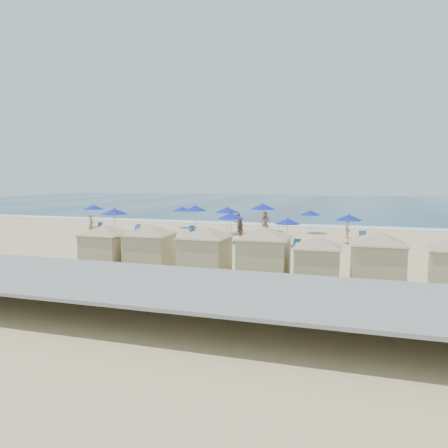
{
  "coord_description": "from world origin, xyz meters",
  "views": [
    {
      "loc": [
        9.61,
        -28.64,
        4.81
      ],
      "look_at": [
        -0.55,
        3.0,
        1.32
      ],
      "focal_mm": 35.0,
      "sensor_mm": 36.0,
      "label": 1
    }
  ],
  "objects": [
    {
      "name": "umbrella_8",
      "position": [
        5.19,
        9.71,
        1.82
      ],
      "size": [
        1.84,
        1.84,
        2.1
      ],
      "color": "#A5A8AD",
      "rests_on": "ground"
    },
    {
      "name": "cabana_2",
      "position": [
        2.55,
        -9.59,
        1.61
      ],
      "size": [
        4.49,
        4.49,
        2.82
      ],
      "color": "#C3B385",
      "rests_on": "ground"
    },
    {
      "name": "umbrella_0",
      "position": [
        -15.46,
        7.87,
        2.01
      ],
      "size": [
        2.04,
        2.04,
        2.32
      ],
      "color": "#A5A8AD",
      "rests_on": "ground"
    },
    {
      "name": "seawall",
      "position": [
        0.0,
        -13.5,
        0.65
      ],
      "size": [
        160.0,
        6.1,
        1.22
      ],
      "color": "gray",
      "rests_on": "ground"
    },
    {
      "name": "umbrella_4",
      "position": [
        -1.52,
        6.91,
        2.11
      ],
      "size": [
        2.14,
        2.14,
        2.43
      ],
      "color": "#A5A8AD",
      "rests_on": "ground"
    },
    {
      "name": "cabana_1",
      "position": [
        -0.42,
        -9.46,
        1.61
      ],
      "size": [
        4.47,
        4.47,
        2.81
      ],
      "color": "#C3B385",
      "rests_on": "ground"
    },
    {
      "name": "umbrella_5",
      "position": [
        0.26,
        2.14,
        2.04
      ],
      "size": [
        2.07,
        2.07,
        2.35
      ],
      "color": "#A5A8AD",
      "rests_on": "ground"
    },
    {
      "name": "beachgoer_2",
      "position": [
        0.66,
        3.28,
        0.93
      ],
      "size": [
        0.96,
        1.16,
        1.85
      ],
      "primitive_type": "imported",
      "rotation": [
        0.0,
        0.0,
        5.28
      ],
      "color": "#A36F5B",
      "rests_on": "ground"
    },
    {
      "name": "cabana_3",
      "position": [
        5.39,
        -9.62,
        1.67
      ],
      "size": [
        4.65,
        4.65,
        2.92
      ],
      "color": "#C3B385",
      "rests_on": "ground"
    },
    {
      "name": "beach_chair_2",
      "position": [
        -5.04,
        7.59,
        0.21
      ],
      "size": [
        0.76,
        1.2,
        0.61
      ],
      "color": "#26538E",
      "rests_on": "ground"
    },
    {
      "name": "beach_chair_1",
      "position": [
        -9.67,
        6.42,
        0.24
      ],
      "size": [
        0.73,
        1.33,
        0.69
      ],
      "color": "#26538E",
      "rests_on": "ground"
    },
    {
      "name": "beachgoer_1",
      "position": [
        -1.05,
        8.65,
        0.87
      ],
      "size": [
        1.02,
        1.07,
        1.74
      ],
      "primitive_type": "imported",
      "rotation": [
        0.0,
        0.0,
        4.11
      ],
      "color": "#A36F5B",
      "rests_on": "ground"
    },
    {
      "name": "umbrella_6",
      "position": [
        0.92,
        9.81,
        2.27
      ],
      "size": [
        2.3,
        2.3,
        2.62
      ],
      "color": "#A5A8AD",
      "rests_on": "ground"
    },
    {
      "name": "trash_bin",
      "position": [
        -1.76,
        -2.09,
        0.35
      ],
      "size": [
        0.75,
        0.75,
        0.71
      ],
      "primitive_type": "cube",
      "rotation": [
        0.0,
        0.0,
        0.06
      ],
      "color": "black",
      "rests_on": "ground"
    },
    {
      "name": "umbrella_3",
      "position": [
        -4.74,
        7.62,
        2.14
      ],
      "size": [
        2.17,
        2.17,
        2.47
      ],
      "color": "#A5A8AD",
      "rests_on": "ground"
    },
    {
      "name": "umbrella_1",
      "position": [
        -7.18,
        10.27,
        1.85
      ],
      "size": [
        1.87,
        1.87,
        2.13
      ],
      "color": "#A5A8AD",
      "rests_on": "ground"
    },
    {
      "name": "umbrella_2",
      "position": [
        -9.53,
        2.03,
        2.15
      ],
      "size": [
        2.18,
        2.18,
        2.48
      ],
      "color": "#A5A8AD",
      "rests_on": "ground"
    },
    {
      "name": "ground",
      "position": [
        0.0,
        0.0,
        0.0
      ],
      "size": [
        160.0,
        160.0,
        0.0
      ],
      "primitive_type": "plane",
      "color": "#D0B584",
      "rests_on": "ground"
    },
    {
      "name": "cabana_4",
      "position": [
        7.78,
        -9.79,
        1.46
      ],
      "size": [
        4.07,
        4.07,
        2.56
      ],
      "color": "#C3B385",
      "rests_on": "ground"
    },
    {
      "name": "beach_chair_4",
      "position": [
        5.27,
        1.85,
        0.21
      ],
      "size": [
        0.51,
        1.13,
        0.62
      ],
      "color": "#26538E",
      "rests_on": "ground"
    },
    {
      "name": "beachgoer_0",
      "position": [
        -12.78,
        3.51,
        0.87
      ],
      "size": [
        0.65,
        0.75,
        1.75
      ],
      "primitive_type": "imported",
      "rotation": [
        0.0,
        0.0,
        2.01
      ],
      "color": "#A36F5B",
      "rests_on": "ground"
    },
    {
      "name": "beach_chair_3",
      "position": [
        -2.37,
        0.34,
        0.25
      ],
      "size": [
        0.98,
        1.43,
        0.72
      ],
      "color": "#26538E",
      "rests_on": "ground"
    },
    {
      "name": "ocean",
      "position": [
        0.0,
        55.0,
        0.03
      ],
      "size": [
        160.0,
        80.0,
        0.06
      ],
      "primitive_type": "cube",
      "color": "navy",
      "rests_on": "ground"
    },
    {
      "name": "beach_chair_5",
      "position": [
        9.49,
        7.11,
        0.26
      ],
      "size": [
        1.01,
        1.47,
        0.74
      ],
      "color": "#26538E",
      "rests_on": "ground"
    },
    {
      "name": "umbrella_7",
      "position": [
        4.53,
        1.83,
        1.79
      ],
      "size": [
        1.81,
        1.81,
        2.06
      ],
      "color": "#A5A8AD",
      "rests_on": "ground"
    },
    {
      "name": "cabana_5",
      "position": [
        10.22,
        -9.5,
        1.65
      ],
      "size": [
        4.57,
        4.57,
        2.87
      ],
      "color": "#C3B385",
      "rests_on": "ground"
    },
    {
      "name": "beachgoer_4",
      "position": [
        1.03,
        10.52,
        0.88
      ],
      "size": [
        0.95,
        0.72,
        1.75
      ],
      "primitive_type": "imported",
      "rotation": [
        0.0,
        0.0,
        0.21
      ],
      "color": "#A36F5B",
      "rests_on": "ground"
    },
    {
      "name": "cabana_0",
      "position": [
        -2.76,
        -9.66,
        1.57
      ],
      "size": [
        4.37,
        4.37,
        2.74
      ],
      "color": "#C3B385",
      "rests_on": "ground"
    },
    {
      "name": "surf_line",
      "position": [
        0.0,
        15.5,
        0.04
      ],
      "size": [
        160.0,
        2.5,
        0.08
      ],
      "primitive_type": "cube",
      "color": "white",
      "rests_on": "ground"
    },
    {
      "name": "umbrella_9",
      "position": [
        8.6,
        4.48,
        1.95
      ],
      "size": [
        1.97,
        1.97,
        2.25
      ],
      "color": "#A5A8AD",
      "rests_on": "ground"
    },
    {
      "name": "beach_chair_0",
      "position": [
        -14.46,
        7.68,
        0.22
      ],
      "size": [
        0.61,
        1.17,
        0.62
      ],
      "color": "#26538E",
      "rests_on": "ground"
    },
    {
      "name": "beachgoer_3",
      "position": [
        8.48,
        7.37,
        0.92
      ],
      "size": [
        0.86,
        1.28,
        1.84
      ],
      "primitive_type": "imported",
      "rotation": [
        0.0,
        0.0,
        1.72
      ],
      "color": "#A36F5B",
      "rests_on": "ground"
    }
  ]
}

